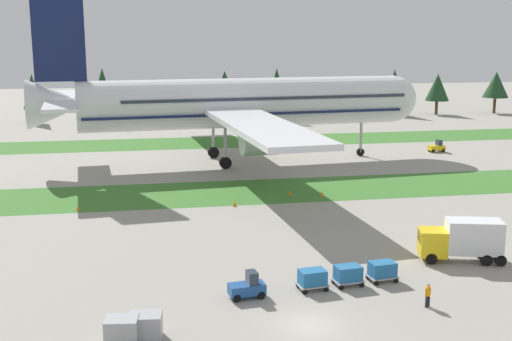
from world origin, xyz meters
TOP-DOWN VIEW (x-y plane):
  - ground_plane at (0.00, 0.00)m, footprint 400.00×400.00m
  - grass_strip_near at (0.00, 37.22)m, footprint 320.00×12.64m
  - grass_strip_far at (0.00, 74.49)m, footprint 320.00×12.64m
  - airliner at (3.41, 55.75)m, footprint 57.86×71.74m
  - baggage_tug at (-3.23, 5.24)m, footprint 2.74×1.62m
  - cargo_dolly_lead at (1.76, 5.87)m, footprint 2.37×1.76m
  - cargo_dolly_second at (4.63, 6.24)m, footprint 2.37×1.76m
  - cargo_dolly_third at (7.51, 6.60)m, footprint 2.37×1.76m
  - catering_truck at (15.73, 9.78)m, footprint 7.31×4.00m
  - pushback_tractor at (36.64, 58.62)m, footprint 2.70×1.52m
  - ground_crew_loader at (8.88, 1.42)m, footprint 0.52×0.36m
  - uld_container_0 at (-12.02, -0.57)m, footprint 2.19×1.84m
  - uld_container_1 at (-10.57, -0.10)m, footprint 2.17×1.82m
  - taxiway_marker_0 at (6.59, 34.45)m, footprint 0.44×0.44m
  - taxiway_marker_1 at (-17.44, 31.90)m, footprint 0.44×0.44m
  - taxiway_marker_2 at (-0.53, 30.67)m, footprint 0.44×0.44m
  - taxiway_marker_3 at (10.27, 33.43)m, footprint 0.44×0.44m
  - distant_tree_line at (3.31, 104.20)m, footprint 151.68×11.02m

SIDE VIEW (x-z plane):
  - ground_plane at x=0.00m, z-range 0.00..0.00m
  - grass_strip_near at x=0.00m, z-range 0.00..0.01m
  - grass_strip_far at x=0.00m, z-range 0.00..0.01m
  - taxiway_marker_1 at x=-17.44m, z-range 0.00..0.49m
  - taxiway_marker_2 at x=-0.53m, z-range 0.00..0.59m
  - taxiway_marker_3 at x=10.27m, z-range 0.00..0.66m
  - taxiway_marker_0 at x=6.59m, z-range 0.00..0.66m
  - baggage_tug at x=-3.23m, z-range -0.17..1.80m
  - pushback_tractor at x=36.64m, z-range -0.17..1.80m
  - uld_container_1 at x=-10.57m, z-range 0.00..1.68m
  - uld_container_0 at x=-12.02m, z-range 0.00..1.73m
  - cargo_dolly_lead at x=1.76m, z-range 0.14..1.69m
  - cargo_dolly_second at x=4.63m, z-range 0.14..1.69m
  - cargo_dolly_third at x=7.51m, z-range 0.14..1.69m
  - ground_crew_loader at x=8.88m, z-range 0.08..1.82m
  - catering_truck at x=15.73m, z-range 0.16..3.74m
  - distant_tree_line at x=3.31m, z-range 0.51..13.14m
  - airliner at x=3.41m, z-range -3.48..21.18m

